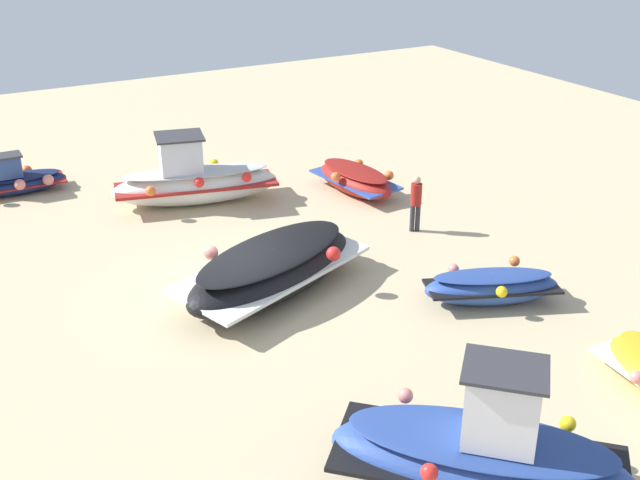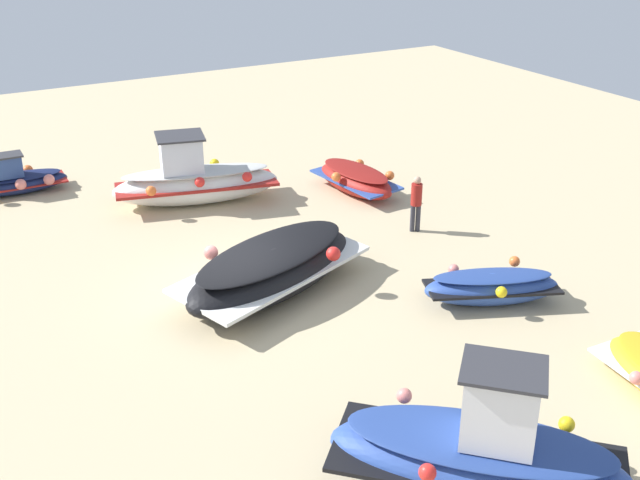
% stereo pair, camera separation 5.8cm
% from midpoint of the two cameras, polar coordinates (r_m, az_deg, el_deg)
% --- Properties ---
extents(ground_plane, '(47.80, 47.80, 0.00)m').
position_cam_midpoint_polar(ground_plane, '(19.66, -6.01, -3.71)').
color(ground_plane, '#C6B289').
extents(fishing_boat_0, '(2.92, 5.45, 2.30)m').
position_cam_midpoint_polar(fishing_boat_0, '(24.99, -9.18, 4.28)').
color(fishing_boat_0, white).
rests_on(fishing_boat_0, ground_plane).
extents(fishing_boat_1, '(4.77, 4.80, 2.43)m').
position_cam_midpoint_polar(fishing_boat_1, '(13.62, 11.49, -14.86)').
color(fishing_boat_1, '#2D4C9E').
rests_on(fishing_boat_1, ground_plane).
extents(fishing_boat_2, '(1.71, 3.15, 1.36)m').
position_cam_midpoint_polar(fishing_boat_2, '(27.45, -21.25, 4.03)').
color(fishing_boat_2, navy).
rests_on(fishing_boat_2, ground_plane).
extents(fishing_boat_3, '(2.40, 3.49, 0.90)m').
position_cam_midpoint_polar(fishing_boat_3, '(19.32, 12.26, -3.30)').
color(fishing_boat_3, '#2D4C9E').
rests_on(fishing_boat_3, ground_plane).
extents(fishing_boat_4, '(3.88, 5.76, 1.31)m').
position_cam_midpoint_polar(fishing_boat_4, '(19.27, -3.54, -2.07)').
color(fishing_boat_4, black).
rests_on(fishing_boat_4, ground_plane).
extents(fishing_boat_6, '(3.49, 1.96, 0.87)m').
position_cam_midpoint_polar(fishing_boat_6, '(25.69, 2.49, 4.42)').
color(fishing_boat_6, maroon).
rests_on(fishing_boat_6, ground_plane).
extents(person_walking, '(0.32, 0.32, 1.68)m').
position_cam_midpoint_polar(person_walking, '(22.71, 6.90, 2.90)').
color(person_walking, '#2D2D38').
rests_on(person_walking, ground_plane).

